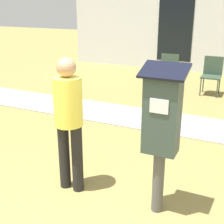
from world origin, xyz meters
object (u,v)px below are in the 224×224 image
object	(u,v)px
parking_meter	(161,122)
outdoor_chair_left	(168,70)
outdoor_chair_middle	(212,72)
person_standing	(69,116)

from	to	relation	value
parking_meter	outdoor_chair_left	xyz separation A→B (m)	(-1.22, 4.75, -0.49)
parking_meter	outdoor_chair_middle	bearing A→B (deg)	92.14
outdoor_chair_left	outdoor_chair_middle	size ratio (longest dim) A/B	1.00
person_standing	outdoor_chair_left	size ratio (longest dim) A/B	1.76
parking_meter	outdoor_chair_middle	size ratio (longest dim) A/B	1.77
parking_meter	outdoor_chair_middle	world-z (taller)	parking_meter
person_standing	outdoor_chair_left	xyz separation A→B (m)	(-0.16, 4.78, -0.40)
person_standing	outdoor_chair_left	world-z (taller)	person_standing
person_standing	outdoor_chair_middle	bearing A→B (deg)	87.56
outdoor_chair_left	parking_meter	bearing A→B (deg)	-65.78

